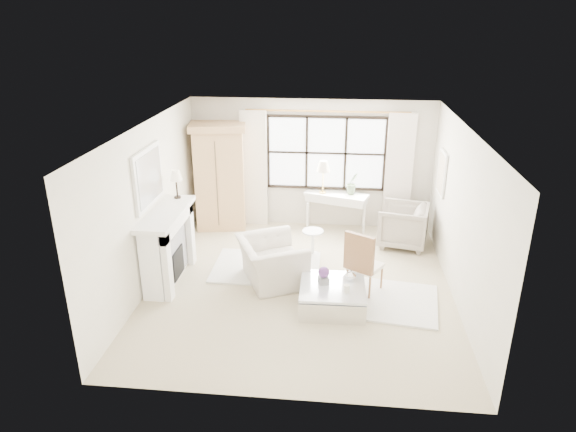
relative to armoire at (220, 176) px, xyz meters
name	(u,v)px	position (x,y,z in m)	size (l,w,h in m)	color
floor	(300,286)	(1.88, -2.40, -1.14)	(5.50, 5.50, 0.00)	#C4B492
ceiling	(302,127)	(1.88, -2.40, 1.56)	(5.50, 5.50, 0.00)	white
wall_back	(311,164)	(1.88, 0.35, 0.21)	(5.00, 5.00, 0.00)	beige
wall_front	(281,301)	(1.88, -5.15, 0.21)	(5.00, 5.00, 0.00)	white
wall_left	(149,206)	(-0.62, -2.40, 0.21)	(5.50, 5.50, 0.00)	white
wall_right	(462,217)	(4.38, -2.40, 0.21)	(5.50, 5.50, 0.00)	beige
window_pane	(326,153)	(2.18, 0.33, 0.46)	(2.40, 0.02, 1.50)	white
window_frame	(326,153)	(2.18, 0.32, 0.46)	(2.50, 0.04, 1.50)	black
curtain_rod	(327,111)	(2.18, 0.27, 1.33)	(0.04, 0.04, 3.30)	#AB793B
curtain_left	(254,169)	(0.68, 0.25, 0.10)	(0.55, 0.10, 2.47)	silver
curtain_right	(399,173)	(3.68, 0.25, 0.10)	(0.55, 0.10, 2.47)	silver
fireplace	(166,245)	(-0.39, -2.40, -0.49)	(0.58, 1.66, 1.26)	white
mirror_frame	(148,177)	(-0.59, -2.40, 0.70)	(0.05, 1.15, 0.95)	white
mirror_glass	(150,177)	(-0.56, -2.40, 0.70)	(0.02, 1.00, 0.80)	silver
art_frame	(442,173)	(4.35, -0.70, 0.41)	(0.04, 0.62, 0.82)	white
art_canvas	(441,173)	(4.33, -0.70, 0.41)	(0.01, 0.52, 0.72)	beige
mantel_lamp	(176,177)	(-0.35, -1.74, 0.51)	(0.22, 0.22, 0.51)	black
armoire	(220,176)	(0.00, 0.00, 0.00)	(1.21, 0.86, 2.24)	tan
console_table	(336,211)	(2.43, 0.11, -0.74)	(1.38, 0.82, 0.80)	white
console_lamp	(323,167)	(2.14, 0.12, 0.22)	(0.28, 0.28, 0.69)	#B4903E
orchid_plant	(352,183)	(2.74, 0.12, -0.10)	(0.26, 0.21, 0.47)	#546D48
side_table	(313,239)	(2.02, -1.20, -0.81)	(0.40, 0.40, 0.51)	silver
rug_left	(267,267)	(1.22, -1.82, -1.12)	(1.90, 1.34, 0.03)	silver
rug_right	(381,300)	(3.20, -2.75, -1.12)	(1.77, 1.33, 0.03)	white
club_armchair	(272,261)	(1.38, -2.29, -0.76)	(1.15, 1.01, 0.75)	beige
wingback_chair	(403,225)	(3.75, -0.55, -0.72)	(0.89, 0.92, 0.83)	gray
french_chair	(364,275)	(2.93, -2.48, -0.83)	(0.66, 0.66, 1.08)	#96663E
coffee_table	(332,296)	(2.43, -3.01, -0.96)	(1.02, 1.02, 0.38)	silver
planter_box	(324,280)	(2.29, -2.96, -0.70)	(0.15, 0.15, 0.11)	slate
planter_flowers	(324,272)	(2.29, -2.96, -0.56)	(0.17, 0.17, 0.17)	#62327D
pillar_candle	(346,289)	(2.64, -3.20, -0.70)	(0.10, 0.10, 0.12)	silver
coffee_vase	(351,275)	(2.71, -2.81, -0.68)	(0.16, 0.16, 0.17)	silver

